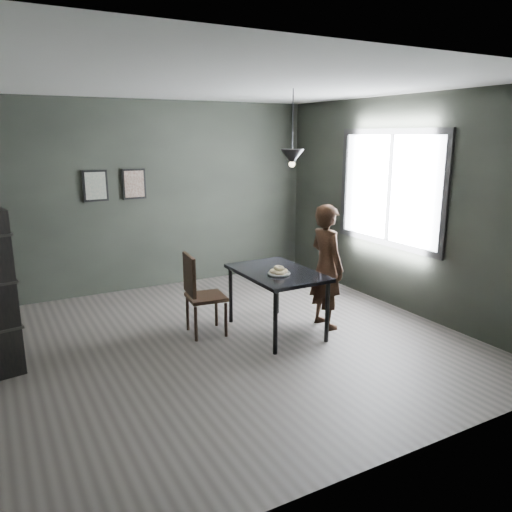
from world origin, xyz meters
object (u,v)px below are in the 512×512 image
wood_chair (199,290)px  pendant_lamp (292,157)px  white_plate (279,274)px  woman (326,267)px  cafe_table (277,278)px

wood_chair → pendant_lamp: size_ratio=1.12×
white_plate → wood_chair: bearing=147.5°
woman → pendant_lamp: bearing=59.8°
cafe_table → pendant_lamp: (0.25, 0.10, 1.38)m
woman → pendant_lamp: 1.37m
white_plate → pendant_lamp: size_ratio=0.27×
woman → wood_chair: size_ratio=1.55×
white_plate → woman: woman is taller
white_plate → woman: bearing=0.9°
white_plate → wood_chair: size_ratio=0.24×
woman → pendant_lamp: (-0.37, 0.23, 1.30)m
white_plate → woman: (0.68, 0.01, -0.00)m
cafe_table → wood_chair: bearing=156.8°
white_plate → woman: 0.68m
wood_chair → white_plate: bearing=-26.1°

